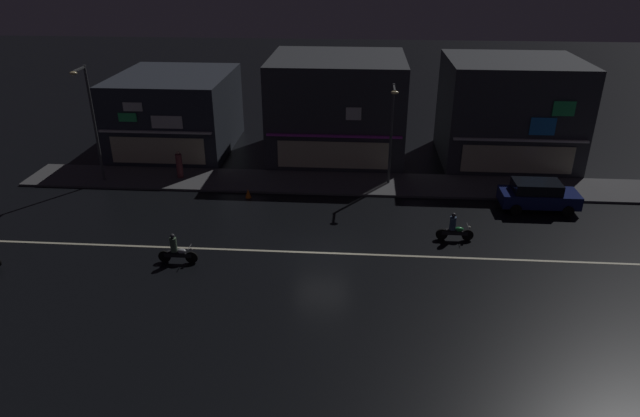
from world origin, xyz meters
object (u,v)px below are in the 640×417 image
Objects in this scene: pedestrian_on_sidewalk at (179,165)px; motorcycle_lead at (176,251)px; motorcycle_following at (454,229)px; streetlamp_west at (91,116)px; streetlamp_mid at (392,126)px; traffic_cone at (248,193)px; parked_car_near_kerb at (538,195)px.

motorcycle_lead is (2.97, -10.29, -0.32)m from pedestrian_on_sidewalk.
pedestrian_on_sidewalk is at bearing 152.78° from motorcycle_following.
streetlamp_west is 1.16× the size of streetlamp_mid.
pedestrian_on_sidewalk is 17.81m from motorcycle_following.
pedestrian_on_sidewalk reaches higher than traffic_cone.
parked_car_near_kerb is 16.73m from traffic_cone.
streetlamp_west is at bearing -177.36° from streetlamp_mid.
motorcycle_lead is (-10.34, -10.13, -3.23)m from streetlamp_mid.
parked_car_near_kerb is (26.33, -1.93, -3.51)m from streetlamp_west.
motorcycle_lead is (-18.63, -7.37, -0.24)m from parked_car_near_kerb.
parked_car_near_kerb is at bearing -18.44° from streetlamp_mid.
parked_car_near_kerb is 2.26× the size of motorcycle_lead.
streetlamp_west reaches higher than streetlamp_mid.
streetlamp_west is 12.64m from motorcycle_lead.
streetlamp_west is at bearing 170.85° from traffic_cone.
streetlamp_mid is (18.05, 0.83, -0.52)m from streetlamp_west.
motorcycle_following reaches higher than traffic_cone.
motorcycle_following is at bearing -66.25° from streetlamp_mid.
pedestrian_on_sidewalk is 5.55m from traffic_cone.
traffic_cone is at bearing -107.40° from motorcycle_lead.
streetlamp_mid is at bearing -154.74° from pedestrian_on_sidewalk.
parked_car_near_kerb is at bearing -161.76° from pedestrian_on_sidewalk.
parked_car_near_kerb is at bearing -4.20° from streetlamp_west.
motorcycle_following is at bearing -16.06° from streetlamp_west.
streetlamp_mid is 3.27× the size of motorcycle_following.
traffic_cone is at bearing -164.22° from streetlamp_mid.
motorcycle_following is at bearing -177.41° from pedestrian_on_sidewalk.
parked_car_near_kerb is (8.29, -2.76, -3.00)m from streetlamp_mid.
streetlamp_mid is at bearing 15.78° from traffic_cone.
motorcycle_following is 3.45× the size of traffic_cone.
streetlamp_mid is 8.20m from motorcycle_following.
parked_car_near_kerb is at bearing -161.94° from motorcycle_lead.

